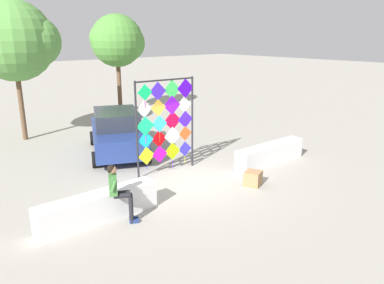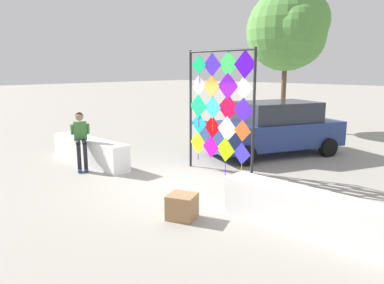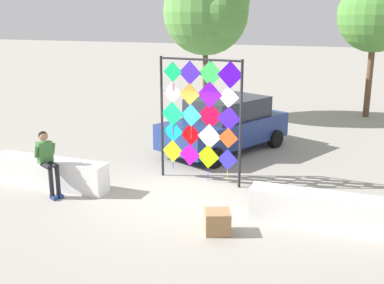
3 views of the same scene
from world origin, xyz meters
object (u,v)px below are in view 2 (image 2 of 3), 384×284
Objects in this scene: kite_display_rack at (220,105)px; tree_palm_like at (292,30)px; parked_car at (273,128)px; cardboard_box_large at (182,206)px; seated_vendor at (81,136)px.

tree_palm_like is at bearing 106.59° from kite_display_rack.
kite_display_rack is 0.68× the size of parked_car.
parked_car is 9.56× the size of cardboard_box_large.
seated_vendor is (-3.17, -2.27, -0.92)m from kite_display_rack.
kite_display_rack is at bearing 35.63° from seated_vendor.
tree_palm_like is at bearing 85.23° from seated_vendor.
cardboard_box_large is 12.04m from tree_palm_like.
kite_display_rack is 3.55m from cardboard_box_large.
cardboard_box_large is (4.58, -0.54, -0.72)m from seated_vendor.
kite_display_rack is 0.53× the size of tree_palm_like.
cardboard_box_large is 0.08× the size of tree_palm_like.
kite_display_rack is 8.56m from tree_palm_like.
seated_vendor is 10.72m from tree_palm_like.
parked_car is at bearing 105.49° from cardboard_box_large.
seated_vendor is 3.14× the size of cardboard_box_large.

